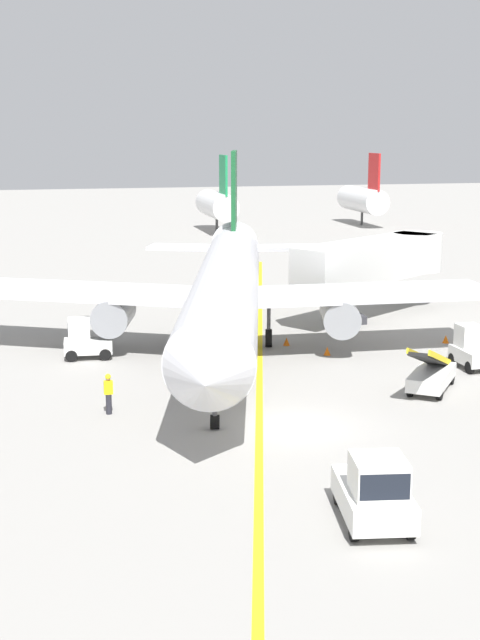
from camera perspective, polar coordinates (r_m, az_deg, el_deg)
name	(u,v)px	position (r m, az deg, el deg)	size (l,w,h in m)	color
ground_plane	(295,427)	(35.04, 3.58, -6.87)	(300.00, 300.00, 0.00)	gray
taxi_line_yellow	(259,392)	(39.58, 1.26, -4.61)	(0.30, 80.00, 0.01)	yellow
airliner	(226,289)	(45.62, -0.88, 2.03)	(27.87, 34.82, 10.10)	silver
jet_bridge	(380,259)	(55.87, 8.98, 3.87)	(12.05, 9.19, 4.85)	silver
pushback_tug	(375,492)	(26.76, 8.65, -10.86)	(2.48, 3.87, 2.20)	silver
baggage_tug_near_wing	(471,349)	(44.69, 14.58, -1.83)	(1.36, 2.42, 2.10)	silver
baggage_tug_by_cargo_door	(85,341)	(45.71, -9.93, -1.32)	(2.48, 1.48, 2.10)	silver
belt_loader_forward_hold	(431,374)	(40.38, 12.17, -3.40)	(4.02, 4.74, 2.59)	silver
ground_crew_marshaller	(108,393)	(36.66, -8.44, -4.63)	(0.36, 0.24, 1.70)	#26262D
safety_cone_nose_left	(287,341)	(47.99, 3.00, -1.38)	(0.36, 0.36, 0.44)	orange
safety_cone_nose_right	(327,351)	(46.08, 5.62, -1.99)	(0.36, 0.36, 0.44)	orange
safety_cone_wingtip_right	(446,339)	(49.75, 13.07, -1.20)	(0.36, 0.36, 0.44)	orange
distant_aircraft_mid_left	(217,204)	(101.67, -1.49, 7.45)	(3.00, 10.10, 8.80)	silver
distant_aircraft_mid_right	(363,199)	(110.51, 7.89, 7.71)	(3.00, 10.10, 8.80)	silver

